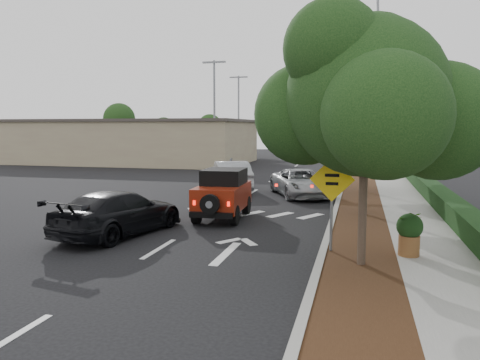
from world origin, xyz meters
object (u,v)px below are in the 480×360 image
(red_jeep, at_px, (224,193))
(speed_hump_sign, at_px, (332,191))
(silver_suv_ahead, at_px, (301,183))
(black_suv_oncoming, at_px, (119,213))

(red_jeep, bearing_deg, speed_hump_sign, -48.29)
(silver_suv_ahead, distance_m, speed_hump_sign, 10.97)
(red_jeep, height_order, speed_hump_sign, speed_hump_sign)
(black_suv_oncoming, bearing_deg, red_jeep, -112.75)
(silver_suv_ahead, distance_m, black_suv_oncoming, 10.92)
(red_jeep, relative_size, silver_suv_ahead, 0.76)
(red_jeep, bearing_deg, silver_suv_ahead, 68.19)
(black_suv_oncoming, bearing_deg, silver_suv_ahead, -103.19)
(silver_suv_ahead, height_order, black_suv_oncoming, black_suv_oncoming)
(silver_suv_ahead, xyz_separation_m, speed_hump_sign, (2.12, -10.71, 1.08))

